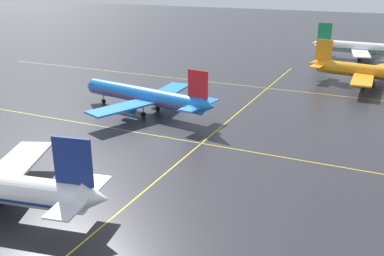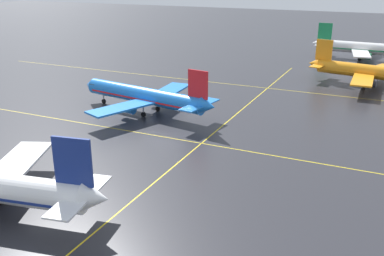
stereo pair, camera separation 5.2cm
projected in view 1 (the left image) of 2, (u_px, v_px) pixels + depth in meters
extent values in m
cone|color=white|center=(96.00, 198.00, 45.96)|extent=(3.40, 3.70, 3.23)
cube|color=navy|center=(73.00, 162.00, 45.21)|extent=(4.29, 1.10, 5.37)
cube|color=white|center=(92.00, 184.00, 48.85)|extent=(3.66, 5.10, 0.21)
cube|color=white|center=(67.00, 208.00, 43.95)|extent=(3.66, 5.10, 0.21)
cube|color=white|center=(18.00, 162.00, 56.68)|extent=(9.43, 14.19, 0.36)
cylinder|color=black|center=(0.00, 201.00, 52.55)|extent=(1.04, 0.57, 0.98)
cylinder|color=blue|center=(143.00, 95.00, 85.79)|extent=(27.39, 7.58, 3.23)
cone|color=blue|center=(90.00, 85.00, 93.57)|extent=(2.69, 3.48, 3.17)
cone|color=blue|center=(208.00, 106.00, 77.77)|extent=(3.18, 3.47, 3.07)
cube|color=red|center=(198.00, 84.00, 77.70)|extent=(4.08, 0.96, 5.10)
cube|color=blue|center=(207.00, 101.00, 80.70)|extent=(3.40, 4.80, 0.20)
cube|color=blue|center=(192.00, 108.00, 76.73)|extent=(3.40, 4.80, 0.20)
cube|color=blue|center=(169.00, 91.00, 91.15)|extent=(5.03, 12.96, 0.34)
cube|color=blue|center=(121.00, 108.00, 79.88)|extent=(8.75, 13.50, 0.34)
cylinder|color=blue|center=(157.00, 98.00, 89.88)|extent=(3.14, 2.23, 1.79)
cylinder|color=blue|center=(128.00, 109.00, 82.98)|extent=(3.14, 2.23, 1.79)
cube|color=#385166|center=(97.00, 84.00, 92.38)|extent=(1.99, 3.18, 0.60)
cube|color=red|center=(143.00, 97.00, 85.93)|extent=(25.24, 7.26, 0.31)
cylinder|color=#99999E|center=(103.00, 97.00, 92.34)|extent=(0.24, 0.24, 1.40)
cylinder|color=black|center=(104.00, 101.00, 92.66)|extent=(0.99, 0.53, 0.94)
cylinder|color=#99999E|center=(158.00, 104.00, 87.32)|extent=(0.24, 0.24, 1.40)
cylinder|color=black|center=(158.00, 109.00, 87.64)|extent=(0.99, 0.53, 0.94)
cylinder|color=#99999E|center=(143.00, 110.00, 83.88)|extent=(0.24, 0.24, 1.40)
cylinder|color=black|center=(143.00, 114.00, 84.19)|extent=(0.99, 0.53, 0.94)
cylinder|color=orange|center=(375.00, 72.00, 105.06)|extent=(27.84, 8.37, 3.29)
cone|color=orange|center=(314.00, 64.00, 113.28)|extent=(3.30, 3.59, 3.13)
cube|color=orange|center=(324.00, 50.00, 110.79)|extent=(4.14, 1.08, 5.20)
cube|color=orange|center=(317.00, 66.00, 110.30)|extent=(3.56, 4.94, 0.21)
cube|color=orange|center=(324.00, 63.00, 114.28)|extent=(3.56, 4.94, 0.21)
cube|color=orange|center=(363.00, 80.00, 100.07)|extent=(4.80, 13.09, 0.35)
cube|color=orange|center=(379.00, 69.00, 111.34)|extent=(9.16, 13.72, 0.35)
cylinder|color=#333338|center=(370.00, 83.00, 102.07)|extent=(3.23, 2.33, 1.82)
cylinder|color=#333338|center=(380.00, 76.00, 108.97)|extent=(3.23, 2.33, 1.82)
cube|color=orange|center=(375.00, 74.00, 105.20)|extent=(25.67, 7.99, 0.31)
cylinder|color=#99999E|center=(364.00, 82.00, 105.00)|extent=(0.24, 0.24, 1.43)
cylinder|color=black|center=(363.00, 86.00, 105.32)|extent=(1.01, 0.56, 0.95)
cylinder|color=#99999E|center=(369.00, 78.00, 108.45)|extent=(0.24, 0.24, 1.43)
cylinder|color=black|center=(369.00, 82.00, 108.77)|extent=(1.01, 0.56, 0.95)
cylinder|color=white|center=(368.00, 48.00, 136.76)|extent=(29.25, 5.15, 3.46)
cone|color=white|center=(316.00, 43.00, 143.76)|extent=(3.10, 3.45, 3.28)
cube|color=#197F47|center=(325.00, 32.00, 141.39)|extent=(4.38, 0.58, 5.46)
cube|color=white|center=(320.00, 45.00, 140.65)|extent=(3.18, 4.89, 0.22)
cube|color=white|center=(324.00, 43.00, 145.17)|extent=(3.18, 4.89, 0.22)
cube|color=white|center=(361.00, 54.00, 130.94)|extent=(6.73, 14.20, 0.36)
cube|color=white|center=(368.00, 46.00, 143.76)|extent=(8.17, 14.41, 0.36)
cylinder|color=#2D9956|center=(365.00, 56.00, 133.34)|extent=(3.20, 2.09, 1.91)
cylinder|color=#2D9956|center=(370.00, 51.00, 141.18)|extent=(3.20, 2.09, 1.91)
cube|color=#197F47|center=(368.00, 50.00, 136.91)|extent=(26.93, 5.05, 0.33)
cylinder|color=#99999E|center=(360.00, 56.00, 136.36)|extent=(0.25, 0.25, 1.50)
cylinder|color=black|center=(359.00, 59.00, 136.70)|extent=(1.02, 0.47, 1.00)
cylinder|color=#99999E|center=(362.00, 54.00, 140.28)|extent=(0.25, 0.25, 1.50)
cylinder|color=black|center=(361.00, 57.00, 140.62)|extent=(1.02, 0.47, 1.00)
cube|color=yellow|center=(201.00, 143.00, 71.36)|extent=(159.60, 0.20, 0.01)
cube|color=yellow|center=(267.00, 88.00, 104.94)|extent=(159.60, 0.20, 0.01)
cube|color=yellow|center=(201.00, 143.00, 71.36)|extent=(0.20, 129.77, 0.01)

